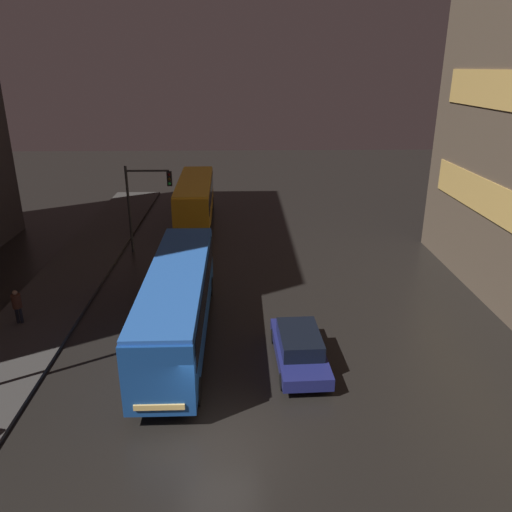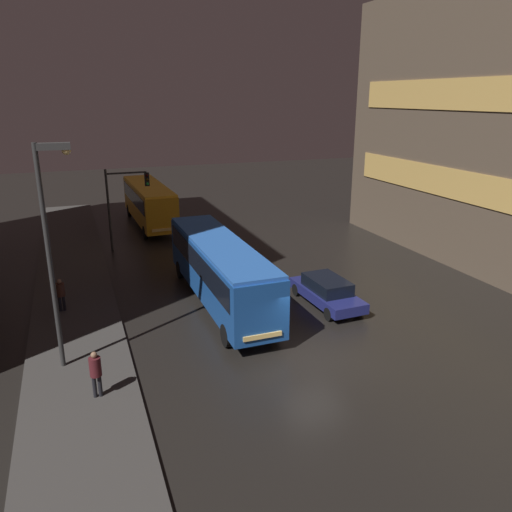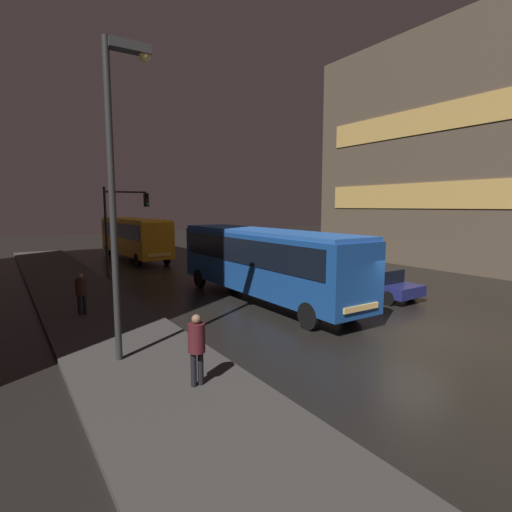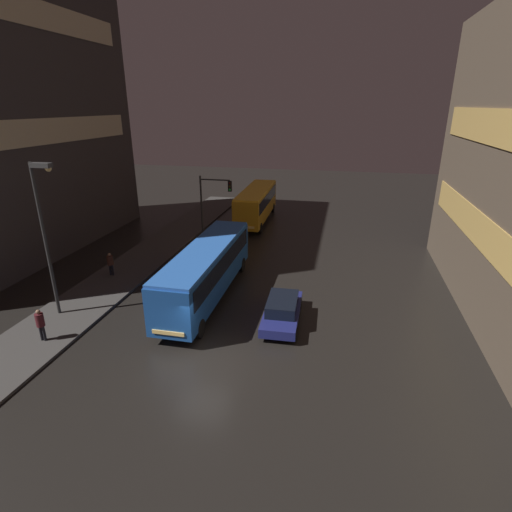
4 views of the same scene
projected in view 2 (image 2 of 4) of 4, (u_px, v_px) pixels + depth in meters
The scene contains 9 objects.
ground_plane at pixel (314, 357), 20.34m from camera, with size 120.00×120.00×0.00m, color black.
sidewalk_left at pixel (74, 297), 26.24m from camera, with size 4.00×48.00×0.15m.
bus_near at pixel (219, 266), 25.00m from camera, with size 2.50×11.89×3.32m.
bus_far at pixel (149, 200), 40.49m from camera, with size 2.76×10.99×3.37m.
car_taxi at pixel (327, 291), 25.26m from camera, with size 2.06×4.85×1.43m.
pedestrian_near at pixel (61, 292), 24.09m from camera, with size 0.42×0.42×1.64m.
pedestrian_mid at pixel (96, 370), 17.12m from camera, with size 0.43×0.43×1.73m.
traffic_light_main at pixel (123, 196), 33.48m from camera, with size 2.89×0.35×5.59m.
street_lamp_sidewalk at pixel (52, 227), 17.83m from camera, with size 1.25×0.36×8.52m.
Camera 2 is at (-8.52, -16.13, 10.16)m, focal length 35.00 mm.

